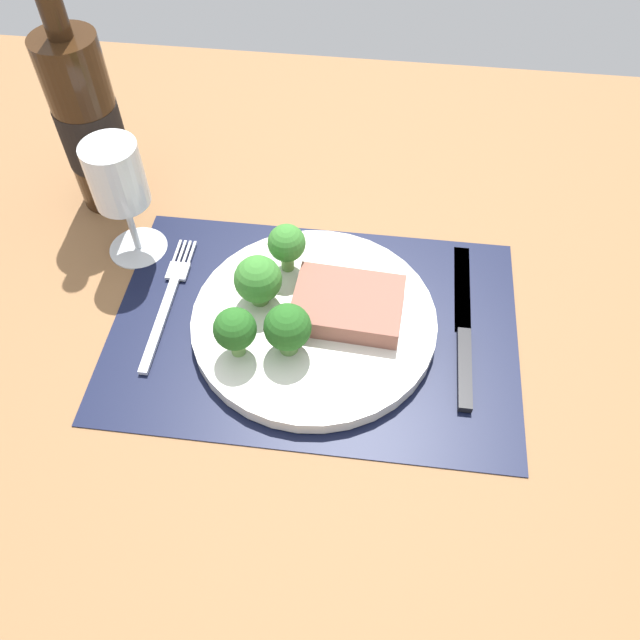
# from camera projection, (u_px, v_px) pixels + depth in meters

# --- Properties ---
(ground_plane) EXTENTS (1.40, 1.10, 0.03)m
(ground_plane) POSITION_uv_depth(u_px,v_px,m) (314.00, 336.00, 0.72)
(ground_plane) COLOR brown
(placemat) EXTENTS (0.44, 0.30, 0.00)m
(placemat) POSITION_uv_depth(u_px,v_px,m) (314.00, 327.00, 0.71)
(placemat) COLOR black
(placemat) RESTS_ON ground_plane
(plate) EXTENTS (0.26, 0.26, 0.02)m
(plate) POSITION_uv_depth(u_px,v_px,m) (314.00, 321.00, 0.70)
(plate) COLOR silver
(plate) RESTS_ON placemat
(steak) EXTENTS (0.12, 0.09, 0.02)m
(steak) POSITION_uv_depth(u_px,v_px,m) (348.00, 304.00, 0.69)
(steak) COLOR #8C5647
(steak) RESTS_ON plate
(broccoli_near_steak) EXTENTS (0.04, 0.04, 0.06)m
(broccoli_near_steak) POSITION_uv_depth(u_px,v_px,m) (287.00, 244.00, 0.71)
(broccoli_near_steak) COLOR #6B994C
(broccoli_near_steak) RESTS_ON plate
(broccoli_center) EXTENTS (0.05, 0.05, 0.06)m
(broccoli_center) POSITION_uv_depth(u_px,v_px,m) (258.00, 280.00, 0.68)
(broccoli_center) COLOR #5B8942
(broccoli_center) RESTS_ON plate
(broccoli_front_edge) EXTENTS (0.04, 0.04, 0.06)m
(broccoli_front_edge) POSITION_uv_depth(u_px,v_px,m) (235.00, 330.00, 0.64)
(broccoli_front_edge) COLOR #6B994C
(broccoli_front_edge) RESTS_ON plate
(broccoli_near_fork) EXTENTS (0.05, 0.05, 0.06)m
(broccoli_near_fork) POSITION_uv_depth(u_px,v_px,m) (288.00, 328.00, 0.64)
(broccoli_near_fork) COLOR #5B8942
(broccoli_near_fork) RESTS_ON plate
(fork) EXTENTS (0.02, 0.19, 0.01)m
(fork) POSITION_uv_depth(u_px,v_px,m) (168.00, 300.00, 0.73)
(fork) COLOR silver
(fork) RESTS_ON placemat
(knife) EXTENTS (0.02, 0.23, 0.01)m
(knife) POSITION_uv_depth(u_px,v_px,m) (464.00, 335.00, 0.70)
(knife) COLOR black
(knife) RESTS_ON placemat
(wine_bottle) EXTENTS (0.07, 0.07, 0.31)m
(wine_bottle) POSITION_uv_depth(u_px,v_px,m) (89.00, 123.00, 0.75)
(wine_bottle) COLOR #331E0F
(wine_bottle) RESTS_ON ground_plane
(wine_glass) EXTENTS (0.07, 0.07, 0.15)m
(wine_glass) POSITION_uv_depth(u_px,v_px,m) (118.00, 183.00, 0.70)
(wine_glass) COLOR silver
(wine_glass) RESTS_ON ground_plane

